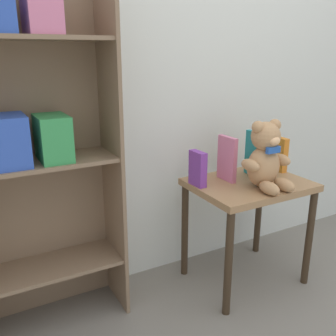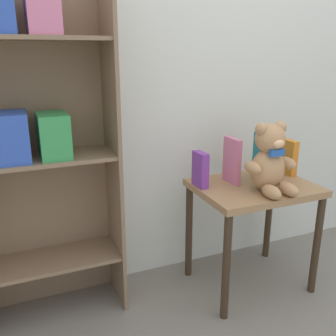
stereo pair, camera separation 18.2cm
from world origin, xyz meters
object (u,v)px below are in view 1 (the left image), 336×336
at_px(book_standing_purple, 198,169).
at_px(book_standing_teal, 255,154).
at_px(book_standing_pink, 227,159).
at_px(bookshelf_side, 30,137).
at_px(display_table, 248,198).
at_px(teddy_bear, 266,158).
at_px(book_standing_orange, 279,154).

relative_size(book_standing_purple, book_standing_teal, 0.73).
xyz_separation_m(book_standing_pink, book_standing_teal, (0.19, -0.01, 0.00)).
relative_size(bookshelf_side, display_table, 2.62).
bearing_deg(teddy_bear, book_standing_teal, 64.56).
height_order(bookshelf_side, book_standing_pink, bookshelf_side).
height_order(teddy_bear, book_standing_pink, teddy_bear).
bearing_deg(book_standing_orange, teddy_bear, -145.63).
bearing_deg(display_table, teddy_bear, -84.78).
xyz_separation_m(bookshelf_side, book_standing_pink, (0.98, -0.13, -0.20)).
height_order(bookshelf_side, book_standing_teal, bookshelf_side).
relative_size(display_table, book_standing_pink, 2.55).
xyz_separation_m(bookshelf_side, book_standing_teal, (1.17, -0.14, -0.19)).
xyz_separation_m(display_table, book_standing_pink, (-0.09, 0.08, 0.22)).
relative_size(bookshelf_side, book_standing_teal, 6.41).
bearing_deg(teddy_bear, bookshelf_side, 163.80).
bearing_deg(book_standing_orange, book_standing_purple, -179.83).
relative_size(bookshelf_side, book_standing_purple, 8.80).
bearing_deg(bookshelf_side, book_standing_purple, -9.11).
distance_m(teddy_bear, book_standing_teal, 0.20).
distance_m(bookshelf_side, display_table, 1.18).
relative_size(book_standing_purple, book_standing_orange, 0.92).
distance_m(teddy_bear, book_standing_purple, 0.35).
bearing_deg(teddy_bear, book_standing_orange, 33.13).
relative_size(bookshelf_side, book_standing_pink, 6.67).
distance_m(book_standing_purple, book_standing_teal, 0.38).
bearing_deg(bookshelf_side, book_standing_pink, -7.54).
bearing_deg(book_standing_teal, bookshelf_side, 172.87).
relative_size(display_table, teddy_bear, 1.77).
distance_m(book_standing_teal, book_standing_orange, 0.19).
height_order(bookshelf_side, display_table, bookshelf_side).
relative_size(book_standing_pink, book_standing_orange, 1.21).
height_order(display_table, book_standing_pink, book_standing_pink).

